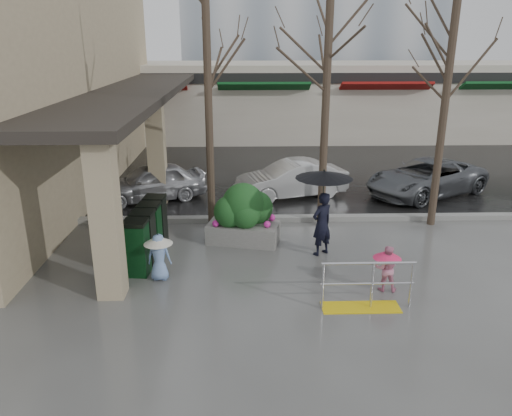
{
  "coord_description": "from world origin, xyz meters",
  "views": [
    {
      "loc": [
        -1.11,
        -10.16,
        5.23
      ],
      "look_at": [
        -0.77,
        1.4,
        1.3
      ],
      "focal_mm": 35.0,
      "sensor_mm": 36.0,
      "label": 1
    }
  ],
  "objects_px": {
    "handrail": "(365,291)",
    "child_pink": "(387,265)",
    "planter": "(244,214)",
    "tree_midwest": "(329,39)",
    "woman": "(323,201)",
    "car_c": "(426,177)",
    "tree_west": "(207,45)",
    "tree_mideast": "(451,53)",
    "child_blue": "(159,252)",
    "news_boxes": "(147,233)",
    "car_a": "(151,182)",
    "car_b": "(291,179)"
  },
  "relations": [
    {
      "from": "handrail",
      "to": "child_blue",
      "type": "relative_size",
      "value": 1.72
    },
    {
      "from": "car_c",
      "to": "car_b",
      "type": "bearing_deg",
      "value": -118.01
    },
    {
      "from": "handrail",
      "to": "tree_west",
      "type": "relative_size",
      "value": 0.28
    },
    {
      "from": "handrail",
      "to": "car_c",
      "type": "relative_size",
      "value": 0.42
    },
    {
      "from": "handrail",
      "to": "woman",
      "type": "bearing_deg",
      "value": 99.89
    },
    {
      "from": "tree_west",
      "to": "car_a",
      "type": "xyz_separation_m",
      "value": [
        -2.21,
        2.59,
        -4.45
      ]
    },
    {
      "from": "planter",
      "to": "tree_west",
      "type": "bearing_deg",
      "value": 127.71
    },
    {
      "from": "planter",
      "to": "car_c",
      "type": "xyz_separation_m",
      "value": [
        6.43,
        4.13,
        -0.16
      ]
    },
    {
      "from": "car_c",
      "to": "tree_west",
      "type": "bearing_deg",
      "value": -97.54
    },
    {
      "from": "tree_west",
      "to": "handrail",
      "type": "bearing_deg",
      "value": -55.01
    },
    {
      "from": "child_pink",
      "to": "news_boxes",
      "type": "xyz_separation_m",
      "value": [
        -5.48,
        1.86,
        0.07
      ]
    },
    {
      "from": "child_blue",
      "to": "child_pink",
      "type": "bearing_deg",
      "value": 175.56
    },
    {
      "from": "handrail",
      "to": "tree_midwest",
      "type": "bearing_deg",
      "value": 91.91
    },
    {
      "from": "handrail",
      "to": "planter",
      "type": "bearing_deg",
      "value": 124.05
    },
    {
      "from": "planter",
      "to": "car_a",
      "type": "bearing_deg",
      "value": 129.58
    },
    {
      "from": "woman",
      "to": "child_pink",
      "type": "height_order",
      "value": "woman"
    },
    {
      "from": "tree_mideast",
      "to": "car_b",
      "type": "bearing_deg",
      "value": 144.17
    },
    {
      "from": "tree_west",
      "to": "tree_mideast",
      "type": "relative_size",
      "value": 1.05
    },
    {
      "from": "woman",
      "to": "car_c",
      "type": "relative_size",
      "value": 0.49
    },
    {
      "from": "car_a",
      "to": "news_boxes",
      "type": "bearing_deg",
      "value": -12.86
    },
    {
      "from": "tree_west",
      "to": "news_boxes",
      "type": "xyz_separation_m",
      "value": [
        -1.48,
        -2.18,
        -4.42
      ]
    },
    {
      "from": "tree_midwest",
      "to": "woman",
      "type": "distance_m",
      "value": 4.34
    },
    {
      "from": "handrail",
      "to": "tree_mideast",
      "type": "height_order",
      "value": "tree_mideast"
    },
    {
      "from": "child_blue",
      "to": "tree_mideast",
      "type": "bearing_deg",
      "value": -152.69
    },
    {
      "from": "planter",
      "to": "child_pink",
      "type": "bearing_deg",
      "value": -42.78
    },
    {
      "from": "planter",
      "to": "car_a",
      "type": "xyz_separation_m",
      "value": [
        -3.13,
        3.79,
        -0.16
      ]
    },
    {
      "from": "tree_mideast",
      "to": "car_c",
      "type": "distance_m",
      "value": 5.22
    },
    {
      "from": "tree_midwest",
      "to": "tree_west",
      "type": "bearing_deg",
      "value": -180.0
    },
    {
      "from": "car_b",
      "to": "news_boxes",
      "type": "bearing_deg",
      "value": -56.59
    },
    {
      "from": "handrail",
      "to": "child_pink",
      "type": "xyz_separation_m",
      "value": [
        0.64,
        0.76,
        0.22
      ]
    },
    {
      "from": "car_b",
      "to": "car_c",
      "type": "bearing_deg",
      "value": 73.78
    },
    {
      "from": "planter",
      "to": "car_b",
      "type": "height_order",
      "value": "planter"
    },
    {
      "from": "tree_midwest",
      "to": "car_a",
      "type": "xyz_separation_m",
      "value": [
        -5.41,
        2.59,
        -4.6
      ]
    },
    {
      "from": "planter",
      "to": "news_boxes",
      "type": "relative_size",
      "value": 0.85
    },
    {
      "from": "child_pink",
      "to": "child_blue",
      "type": "distance_m",
      "value": 5.04
    },
    {
      "from": "planter",
      "to": "handrail",
      "type": "bearing_deg",
      "value": -55.95
    },
    {
      "from": "tree_mideast",
      "to": "news_boxes",
      "type": "distance_m",
      "value": 9.27
    },
    {
      "from": "tree_west",
      "to": "planter",
      "type": "bearing_deg",
      "value": -52.29
    },
    {
      "from": "car_a",
      "to": "car_b",
      "type": "bearing_deg",
      "value": 71.23
    },
    {
      "from": "tree_mideast",
      "to": "child_pink",
      "type": "relative_size",
      "value": 6.27
    },
    {
      "from": "tree_midwest",
      "to": "car_a",
      "type": "relative_size",
      "value": 1.89
    },
    {
      "from": "tree_midwest",
      "to": "tree_mideast",
      "type": "height_order",
      "value": "tree_midwest"
    },
    {
      "from": "child_pink",
      "to": "planter",
      "type": "bearing_deg",
      "value": -32.26
    },
    {
      "from": "news_boxes",
      "to": "car_c",
      "type": "bearing_deg",
      "value": 34.56
    },
    {
      "from": "tree_midwest",
      "to": "planter",
      "type": "xyz_separation_m",
      "value": [
        -2.28,
        -1.19,
        -4.45
      ]
    },
    {
      "from": "planter",
      "to": "car_a",
      "type": "relative_size",
      "value": 0.55
    },
    {
      "from": "child_blue",
      "to": "car_c",
      "type": "relative_size",
      "value": 0.24
    },
    {
      "from": "handrail",
      "to": "woman",
      "type": "xyz_separation_m",
      "value": [
        -0.47,
        2.72,
        1.06
      ]
    },
    {
      "from": "car_c",
      "to": "handrail",
      "type": "bearing_deg",
      "value": -56.58
    },
    {
      "from": "car_c",
      "to": "car_a",
      "type": "bearing_deg",
      "value": -117.26
    }
  ]
}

